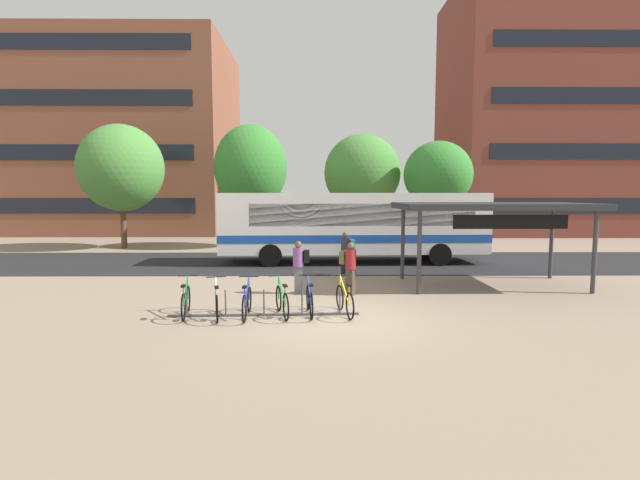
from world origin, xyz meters
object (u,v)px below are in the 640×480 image
object	(u,v)px
street_tree_2	(121,168)
street_tree_3	(438,175)
parked_bicycle_green_0	(186,302)
commuter_teal_pack_0	(346,250)
parked_bicycle_white_1	(217,303)
commuter_black_pack_1	(300,263)
commuter_olive_pack_2	(350,265)
city_bus	(352,224)
parked_bicycle_blue_4	(310,300)
street_tree_1	(251,168)
transit_shelter	(493,208)
street_tree_0	(362,173)
parked_bicycle_yellow_5	(345,301)
parked_bicycle_blue_2	(247,303)
parked_bicycle_green_3	(282,301)

from	to	relation	value
street_tree_2	street_tree_3	size ratio (longest dim) A/B	1.13
parked_bicycle_green_0	commuter_teal_pack_0	xyz separation A→B (m)	(4.57, 6.00, 0.60)
parked_bicycle_green_0	street_tree_3	xyz separation A→B (m)	(10.64, 15.93, 3.89)
parked_bicycle_white_1	commuter_black_pack_1	distance (m)	3.57
commuter_black_pack_1	commuter_olive_pack_2	xyz separation A→B (m)	(1.58, -0.17, -0.02)
city_bus	street_tree_2	bearing A→B (deg)	-25.68
city_bus	parked_bicycle_green_0	xyz separation A→B (m)	(-5.04, -9.46, -1.39)
city_bus	street_tree_2	world-z (taller)	street_tree_2
commuter_black_pack_1	street_tree_2	bearing A→B (deg)	-51.81
parked_bicycle_green_0	parked_bicycle_blue_4	world-z (taller)	same
city_bus	commuter_black_pack_1	world-z (taller)	city_bus
street_tree_1	commuter_teal_pack_0	bearing A→B (deg)	-62.77
parked_bicycle_white_1	parked_bicycle_blue_4	xyz separation A→B (m)	(2.39, 0.27, 0.00)
transit_shelter	commuter_black_pack_1	bearing A→B (deg)	-169.79
commuter_olive_pack_2	street_tree_0	distance (m)	16.20
parked_bicycle_green_0	commuter_black_pack_1	distance (m)	3.99
parked_bicycle_yellow_5	street_tree_3	world-z (taller)	street_tree_3
parked_bicycle_blue_2	commuter_teal_pack_0	size ratio (longest dim) A/B	1.01
city_bus	parked_bicycle_blue_2	world-z (taller)	city_bus
parked_bicycle_yellow_5	commuter_black_pack_1	size ratio (longest dim) A/B	1.00
parked_bicycle_white_1	street_tree_1	xyz separation A→B (m)	(-1.25, 15.85, 4.27)
parked_bicycle_blue_2	commuter_olive_pack_2	world-z (taller)	commuter_olive_pack_2
parked_bicycle_blue_2	transit_shelter	size ratio (longest dim) A/B	0.27
parked_bicycle_white_1	parked_bicycle_blue_4	distance (m)	2.40
street_tree_1	parked_bicycle_blue_2	bearing A→B (deg)	-82.70
parked_bicycle_white_1	parked_bicycle_green_3	distance (m)	1.68
commuter_black_pack_1	street_tree_2	distance (m)	16.71
parked_bicycle_blue_2	street_tree_3	distance (m)	18.83
city_bus	street_tree_2	xyz separation A→B (m)	(-12.76, 5.63, 2.84)
street_tree_1	street_tree_2	size ratio (longest dim) A/B	1.01
parked_bicycle_yellow_5	commuter_black_pack_1	distance (m)	2.98
parked_bicycle_white_1	parked_bicycle_blue_2	size ratio (longest dim) A/B	0.98
city_bus	commuter_teal_pack_0	bearing A→B (deg)	80.45
parked_bicycle_green_0	street_tree_2	world-z (taller)	street_tree_2
parked_bicycle_yellow_5	street_tree_2	bearing A→B (deg)	26.66
parked_bicycle_yellow_5	street_tree_3	size ratio (longest dim) A/B	0.27
transit_shelter	street_tree_1	world-z (taller)	street_tree_1
parked_bicycle_green_0	street_tree_3	world-z (taller)	street_tree_3
commuter_teal_pack_0	commuter_olive_pack_2	world-z (taller)	commuter_teal_pack_0
commuter_olive_pack_2	street_tree_0	bearing A→B (deg)	120.75
parked_bicycle_blue_4	street_tree_0	world-z (taller)	street_tree_0
parked_bicycle_white_1	commuter_teal_pack_0	bearing A→B (deg)	-44.13
street_tree_3	commuter_olive_pack_2	bearing A→B (deg)	-114.77
commuter_teal_pack_0	city_bus	bearing A→B (deg)	-117.33
city_bus	commuter_olive_pack_2	world-z (taller)	city_bus
parked_bicycle_blue_4	transit_shelter	xyz separation A→B (m)	(6.21, 3.84, 2.30)
parked_bicycle_blue_2	parked_bicycle_green_3	xyz separation A→B (m)	(0.90, 0.15, 0.00)
transit_shelter	commuter_olive_pack_2	size ratio (longest dim) A/B	3.86
parked_bicycle_blue_2	parked_bicycle_yellow_5	world-z (taller)	same
commuter_black_pack_1	commuter_olive_pack_2	world-z (taller)	commuter_black_pack_1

